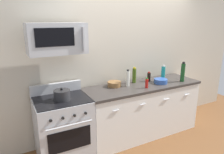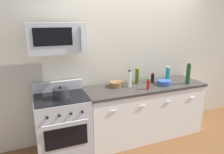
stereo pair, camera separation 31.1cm
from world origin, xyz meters
name	(u,v)px [view 1 (the left image)]	position (x,y,z in m)	size (l,w,h in m)	color
ground_plane	(141,133)	(0.00, 0.00, 0.00)	(6.18, 6.18, 0.00)	brown
back_wall	(131,56)	(0.00, 0.41, 1.35)	(5.15, 0.10, 2.70)	beige
counter_unit	(142,109)	(0.00, 0.00, 0.46)	(2.06, 0.66, 0.92)	white
range_oven	(63,128)	(-1.41, 0.00, 0.47)	(0.76, 0.69, 1.07)	#B7BABF
microwave	(56,38)	(-1.41, 0.05, 1.75)	(0.74, 0.44, 0.40)	#B7BABF
bottle_vinegar_white	(128,78)	(-0.28, 0.06, 1.05)	(0.06, 0.06, 0.28)	silver
bottle_sparkling_teal	(163,73)	(0.45, 0.03, 1.06)	(0.07, 0.07, 0.29)	#197F7A
bottle_wine_green	(183,72)	(0.73, -0.16, 1.09)	(0.07, 0.07, 0.35)	#19471E
bottle_hot_sauce_red	(147,83)	(-0.06, -0.17, 1.00)	(0.05, 0.05, 0.17)	#B21914
bottle_soy_sauce_dark	(149,77)	(0.21, 0.13, 1.00)	(0.06, 0.06, 0.17)	black
bottle_olive_oil	(134,75)	(-0.08, 0.17, 1.05)	(0.07, 0.07, 0.28)	#385114
bowl_wooden_salad	(114,84)	(-0.48, 0.15, 0.96)	(0.23, 0.23, 0.08)	brown
bowl_blue_mixing	(161,81)	(0.31, -0.07, 0.96)	(0.23, 0.23, 0.08)	#2D519E
stockpot	(62,95)	(-1.41, -0.05, 0.99)	(0.22, 0.22, 0.18)	#262628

